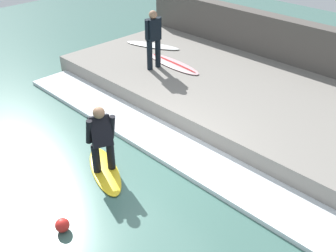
{
  "coord_description": "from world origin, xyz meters",
  "views": [
    {
      "loc": [
        -4.19,
        -4.93,
        5.0
      ],
      "look_at": [
        0.75,
        0.0,
        0.7
      ],
      "focal_mm": 42.0,
      "sensor_mm": 36.0,
      "label": 1
    }
  ],
  "objects": [
    {
      "name": "surfboard_waiting_near",
      "position": [
        3.55,
        2.57,
        0.51
      ],
      "size": [
        0.67,
        2.09,
        0.07
      ],
      "color": "beige",
      "rests_on": "concrete_ledge"
    },
    {
      "name": "surfboard_spare",
      "position": [
        4.17,
        4.13,
        0.51
      ],
      "size": [
        1.1,
        1.91,
        0.06
      ],
      "color": "white",
      "rests_on": "concrete_ledge"
    },
    {
      "name": "wave_foam_crest",
      "position": [
        0.96,
        0.0,
        0.05
      ],
      "size": [
        1.14,
        10.5,
        0.1
      ],
      "primitive_type": "cube",
      "color": "silver",
      "rests_on": "ground_plane"
    },
    {
      "name": "back_wall",
      "position": [
        6.18,
        0.0,
        0.86
      ],
      "size": [
        0.5,
        11.61,
        1.71
      ],
      "primitive_type": "cube",
      "color": "#544F49",
      "rests_on": "ground_plane"
    },
    {
      "name": "concrete_ledge",
      "position": [
        3.73,
        0.0,
        0.24
      ],
      "size": [
        4.4,
        11.05,
        0.48
      ],
      "primitive_type": "cube",
      "color": "gray",
      "rests_on": "ground_plane"
    },
    {
      "name": "ground_plane",
      "position": [
        0.0,
        0.0,
        0.0
      ],
      "size": [
        28.0,
        28.0,
        0.0
      ],
      "primitive_type": "plane",
      "color": "#426B60"
    },
    {
      "name": "marker_buoy",
      "position": [
        -2.09,
        -0.33,
        0.12
      ],
      "size": [
        0.25,
        0.25,
        0.25
      ],
      "primitive_type": "sphere",
      "color": "red",
      "rests_on": "ground_plane"
    },
    {
      "name": "surfer_riding",
      "position": [
        -0.62,
        0.46,
        0.86
      ],
      "size": [
        0.53,
        0.57,
        1.44
      ],
      "color": "black",
      "rests_on": "surfboard_riding"
    },
    {
      "name": "surfboard_riding",
      "position": [
        -0.62,
        0.46,
        0.03
      ],
      "size": [
        1.15,
        1.76,
        0.06
      ],
      "color": "yellow",
      "rests_on": "ground_plane"
    },
    {
      "name": "surfer_waiting_near",
      "position": [
        2.98,
        2.8,
        1.41
      ],
      "size": [
        0.56,
        0.27,
        1.65
      ],
      "color": "black",
      "rests_on": "concrete_ledge"
    }
  ]
}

